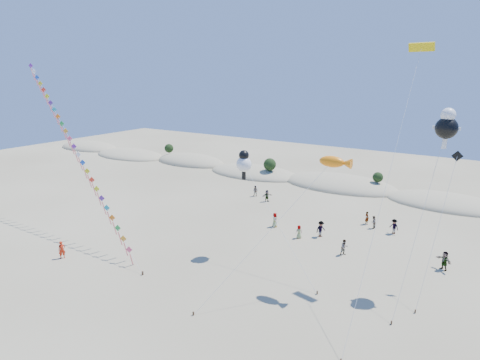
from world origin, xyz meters
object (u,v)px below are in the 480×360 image
(fish_kite, at_px, (335,163))
(parafoil_kite, at_px, (420,54))
(kite_train, at_px, (72,144))
(flyer_foreground, at_px, (62,250))

(fish_kite, distance_m, parafoil_kite, 11.00)
(kite_train, relative_size, fish_kite, 2.49)
(fish_kite, relative_size, parafoil_kite, 0.57)
(fish_kite, xyz_separation_m, flyer_foreground, (-24.24, -8.98, -10.08))
(kite_train, xyz_separation_m, fish_kite, (30.01, 2.56, 0.90))
(fish_kite, height_order, parafoil_kite, parafoil_kite)
(flyer_foreground, bearing_deg, fish_kite, -43.94)
(fish_kite, height_order, flyer_foreground, fish_kite)
(kite_train, height_order, flyer_foreground, kite_train)
(parafoil_kite, distance_m, flyer_foreground, 37.12)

